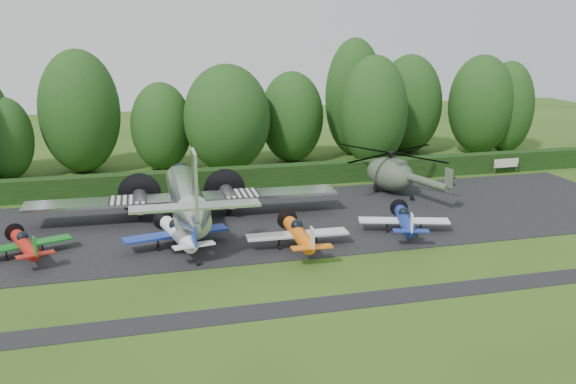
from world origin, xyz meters
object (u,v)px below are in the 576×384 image
object	(u,v)px
light_plane_blue	(405,220)
helicopter	(391,171)
transport_plane	(187,198)
light_plane_red	(25,244)
light_plane_orange	(299,234)
light_plane_white	(178,233)
sign_board	(506,164)

from	to	relation	value
light_plane_blue	helicopter	distance (m)	11.90
transport_plane	light_plane_red	xyz separation A→B (m)	(-11.22, -4.68, -1.19)
light_plane_red	light_plane_blue	xyz separation A→B (m)	(26.55, -1.71, 0.08)
light_plane_orange	helicopter	size ratio (longest dim) A/B	0.54
helicopter	light_plane_white	bearing A→B (deg)	-138.53
transport_plane	light_plane_orange	bearing A→B (deg)	-50.52
light_plane_white	sign_board	size ratio (longest dim) A/B	2.67
transport_plane	sign_board	xyz separation A→B (m)	(33.89, 8.95, -1.08)
light_plane_white	transport_plane	bearing A→B (deg)	88.91
helicopter	light_plane_blue	bearing A→B (deg)	-94.08
light_plane_red	transport_plane	bearing A→B (deg)	41.80
light_plane_blue	sign_board	distance (m)	24.09
transport_plane	sign_board	size ratio (longest dim) A/B	8.47
light_plane_orange	light_plane_blue	size ratio (longest dim) A/B	1.07
light_plane_orange	sign_board	size ratio (longest dim) A/B	2.61
helicopter	sign_board	xyz separation A→B (m)	(14.79, 4.10, -0.98)
light_plane_blue	light_plane_white	bearing A→B (deg)	159.62
light_plane_red	light_plane_white	distance (m)	10.04
light_plane_white	sign_board	world-z (taller)	light_plane_white
transport_plane	light_plane_red	size ratio (longest dim) A/B	3.74
transport_plane	helicopter	distance (m)	19.71
light_plane_blue	helicopter	world-z (taller)	helicopter
transport_plane	sign_board	bearing A→B (deg)	12.81
helicopter	light_plane_red	bearing A→B (deg)	-148.06
helicopter	transport_plane	bearing A→B (deg)	-151.26
light_plane_orange	helicopter	bearing A→B (deg)	43.77
light_plane_blue	sign_board	bearing A→B (deg)	22.30
light_plane_white	light_plane_orange	world-z (taller)	light_plane_white
transport_plane	light_plane_orange	xyz separation A→B (m)	(6.81, -7.71, -1.03)
light_plane_white	sign_board	bearing A→B (deg)	33.75
transport_plane	sign_board	world-z (taller)	transport_plane
light_plane_red	light_plane_white	world-z (taller)	light_plane_white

